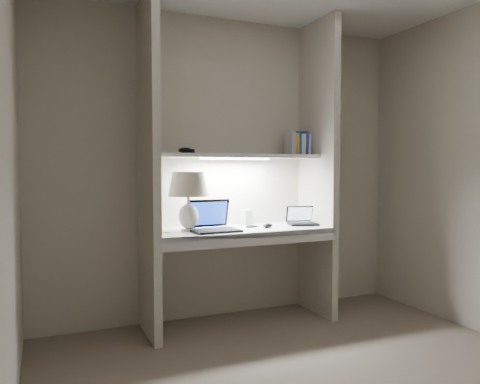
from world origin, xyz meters
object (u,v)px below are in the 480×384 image
laptop_main (212,224)px  book_row (298,144)px  table_lamp (188,191)px  speaker (247,217)px  laptop_netbook (302,220)px

laptop_main → book_row: 1.07m
table_lamp → speaker: table_lamp is taller
table_lamp → laptop_main: table_lamp is taller
book_row → speaker: bearing=166.4°
laptop_main → speaker: 0.49m
laptop_main → book_row: size_ratio=1.83×
laptop_netbook → speaker: laptop_netbook is taller
laptop_netbook → speaker: size_ratio=2.25×
table_lamp → speaker: size_ratio=3.62×
laptop_netbook → table_lamp: bearing=-165.5°
laptop_main → speaker: (0.41, 0.27, 0.01)m
book_row → table_lamp: bearing=-174.3°
laptop_main → laptop_netbook: size_ratio=1.32×
table_lamp → book_row: size_ratio=2.24×
speaker → table_lamp: bearing=175.6°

